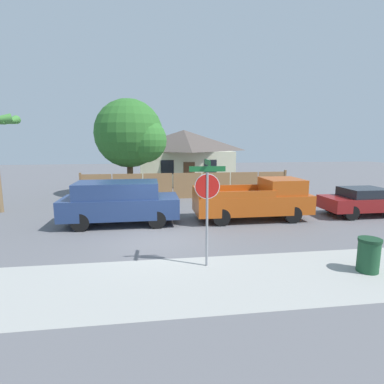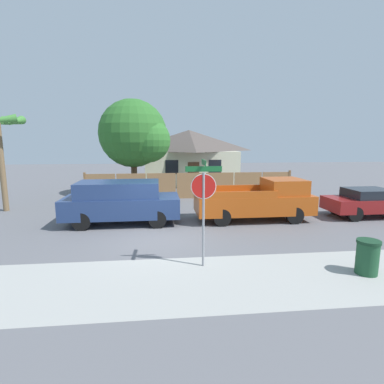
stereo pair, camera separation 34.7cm
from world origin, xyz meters
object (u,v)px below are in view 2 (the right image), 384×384
Objects in this scene: house at (189,155)px; trash_bin at (367,257)px; stop_sign at (204,195)px; red_suv at (121,201)px; oak_tree at (136,135)px; orange_pickup at (258,200)px; parked_sedan at (370,202)px.

trash_bin is (2.92, -19.82, -1.91)m from house.
red_suv is at bearing 122.43° from stop_sign.
oak_tree is 9.78m from orange_pickup.
house is at bearing 97.17° from orange_pickup.
oak_tree is 13.91m from parked_sedan.
house is 14.62m from red_suv.
oak_tree is 1.28× the size of red_suv.
stop_sign is 4.74m from trash_bin.
red_suv is 0.94× the size of orange_pickup.
orange_pickup is 1.71× the size of stop_sign.
oak_tree reaches higher than stop_sign.
oak_tree reaches higher than parked_sedan.
orange_pickup is at bearing -0.31° from red_suv.
house is at bearing 98.38° from trash_bin.
orange_pickup is 6.04m from trash_bin.
red_suv is (-4.33, -13.90, -1.38)m from house.
stop_sign reaches higher than orange_pickup.
house reaches higher than stop_sign.
oak_tree reaches higher than house.
parked_sedan is 1.36× the size of stop_sign.
stop_sign is at bearing -59.77° from red_suv.
trash_bin is at bearing -61.57° from oak_tree.
red_suv is (-0.20, -7.12, -2.99)m from oak_tree.
orange_pickup is at bearing 179.66° from parked_sedan.
orange_pickup reaches higher than parked_sedan.
oak_tree is 7.72m from red_suv.
stop_sign is at bearing 167.10° from trash_bin.
red_suv is at bearing -107.31° from house.
orange_pickup is (6.16, 0.00, -0.10)m from red_suv.
oak_tree is at bearing 88.10° from red_suv.
trash_bin is (-4.44, -5.92, -0.24)m from parked_sedan.
red_suv is 11.69m from parked_sedan.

